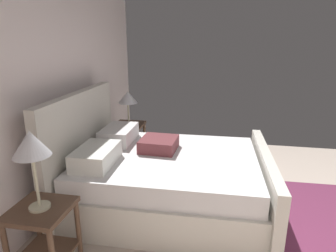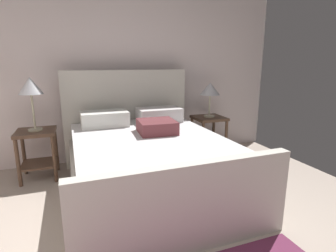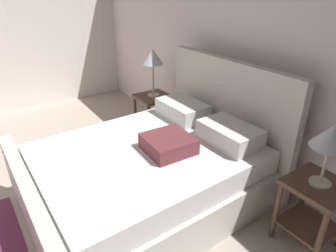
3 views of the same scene
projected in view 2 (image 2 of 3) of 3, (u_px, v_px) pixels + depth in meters
The scene contains 6 objects.
wall_back at pixel (90, 72), 3.68m from camera, with size 5.63×0.12×2.51m, color silver.
bed at pixel (147, 159), 2.92m from camera, with size 1.75×2.19×1.29m.
nightstand_right at pixel (209, 130), 4.01m from camera, with size 0.44×0.44×0.60m.
table_lamp_right at pixel (210, 90), 3.87m from camera, with size 0.29×0.29×0.51m.
nightstand_left at pixel (37, 146), 3.20m from camera, with size 0.44×0.44×0.60m.
table_lamp_left at pixel (30, 88), 3.04m from camera, with size 0.27×0.27×0.62m.
Camera 2 is at (-0.22, -0.86, 1.38)m, focal length 28.46 mm.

